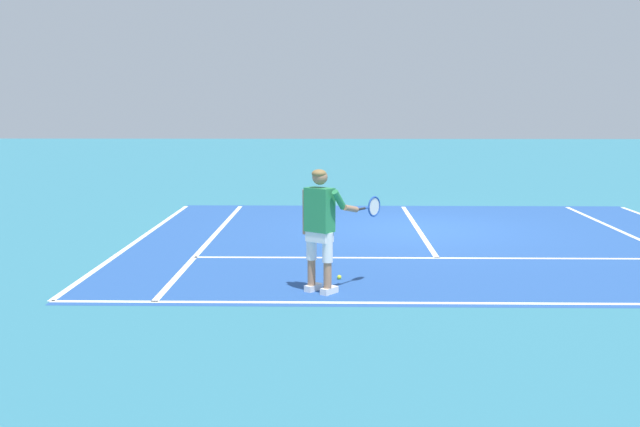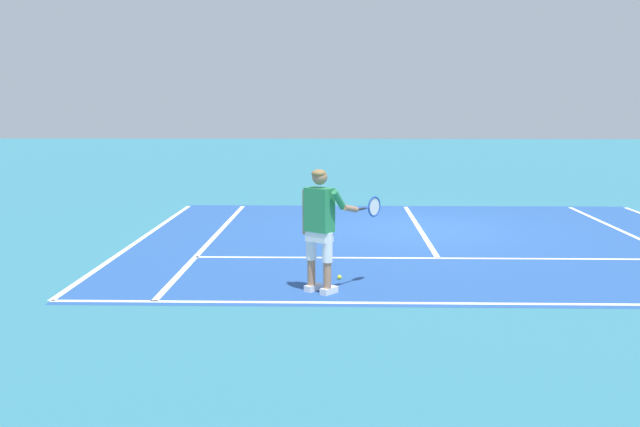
% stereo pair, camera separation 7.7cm
% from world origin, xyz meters
% --- Properties ---
extents(ground_plane, '(80.00, 80.00, 0.00)m').
position_xyz_m(ground_plane, '(0.00, 0.00, 0.00)').
color(ground_plane, teal).
extents(court_inner_surface, '(10.98, 9.73, 0.00)m').
position_xyz_m(court_inner_surface, '(0.00, -1.28, 0.00)').
color(court_inner_surface, '#234C93').
rests_on(court_inner_surface, ground).
extents(line_baseline, '(10.98, 0.10, 0.01)m').
position_xyz_m(line_baseline, '(0.00, -5.95, 0.00)').
color(line_baseline, white).
rests_on(line_baseline, ground).
extents(line_service, '(8.23, 0.10, 0.01)m').
position_xyz_m(line_service, '(0.00, -3.01, 0.00)').
color(line_service, white).
rests_on(line_service, ground).
extents(line_centre_service, '(0.10, 6.40, 0.01)m').
position_xyz_m(line_centre_service, '(0.00, 0.19, 0.00)').
color(line_centre_service, white).
rests_on(line_centre_service, ground).
extents(line_singles_left, '(0.10, 9.33, 0.01)m').
position_xyz_m(line_singles_left, '(-4.12, -1.28, 0.00)').
color(line_singles_left, white).
rests_on(line_singles_left, ground).
extents(line_doubles_left, '(0.10, 9.33, 0.01)m').
position_xyz_m(line_doubles_left, '(-5.49, -1.28, 0.00)').
color(line_doubles_left, white).
rests_on(line_doubles_left, ground).
extents(tennis_player, '(1.11, 0.84, 1.71)m').
position_xyz_m(tennis_player, '(-1.92, -5.40, 0.99)').
color(tennis_player, white).
rests_on(tennis_player, ground).
extents(tennis_ball_near_feet, '(0.07, 0.07, 0.07)m').
position_xyz_m(tennis_ball_near_feet, '(-1.66, -4.60, 0.03)').
color(tennis_ball_near_feet, '#CCE02D').
rests_on(tennis_ball_near_feet, ground).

